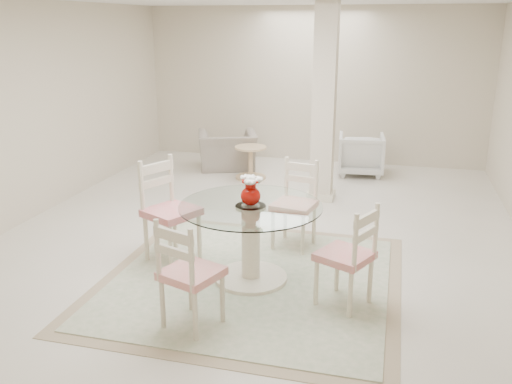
% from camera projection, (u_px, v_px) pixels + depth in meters
% --- Properties ---
extents(ground, '(7.00, 7.00, 0.00)m').
position_uv_depth(ground, '(266.00, 226.00, 6.71)').
color(ground, white).
rests_on(ground, ground).
extents(room_shell, '(6.02, 7.02, 2.71)m').
position_uv_depth(room_shell, '(267.00, 74.00, 6.16)').
color(room_shell, beige).
rests_on(room_shell, ground).
extents(column, '(0.30, 0.30, 2.70)m').
position_uv_depth(column, '(324.00, 104.00, 7.39)').
color(column, beige).
rests_on(column, ground).
extents(area_rug, '(2.86, 2.86, 0.02)m').
position_uv_depth(area_rug, '(251.00, 280.00, 5.31)').
color(area_rug, tan).
rests_on(area_rug, ground).
extents(dining_table, '(1.35, 1.35, 0.78)m').
position_uv_depth(dining_table, '(251.00, 243.00, 5.20)').
color(dining_table, '#EFE1C5').
rests_on(dining_table, ground).
extents(red_vase, '(0.22, 0.21, 0.29)m').
position_uv_depth(red_vase, '(251.00, 191.00, 5.04)').
color(red_vase, '#A60B05').
rests_on(red_vase, dining_table).
extents(dining_chair_east, '(0.56, 0.56, 1.05)m').
position_uv_depth(dining_chair_east, '(352.00, 249.00, 4.66)').
color(dining_chair_east, '#EFE4C5').
rests_on(dining_chair_east, ground).
extents(dining_chair_north, '(0.51, 0.51, 1.08)m').
position_uv_depth(dining_chair_north, '(297.00, 197.00, 5.99)').
color(dining_chair_north, beige).
rests_on(dining_chair_north, ground).
extents(dining_chair_west, '(0.64, 0.64, 1.20)m').
position_uv_depth(dining_chair_west, '(166.00, 203.00, 5.62)').
color(dining_chair_west, '#EEE1C4').
rests_on(dining_chair_west, ground).
extents(dining_chair_south, '(0.54, 0.54, 1.07)m').
position_uv_depth(dining_chair_south, '(186.00, 267.00, 4.31)').
color(dining_chair_south, beige).
rests_on(dining_chair_south, ground).
extents(recliner_taupe, '(1.20, 1.13, 0.63)m').
position_uv_depth(recliner_taupe, '(227.00, 150.00, 9.29)').
color(recliner_taupe, gray).
rests_on(recliner_taupe, ground).
extents(armchair_white, '(0.79, 0.81, 0.68)m').
position_uv_depth(armchair_white, '(361.00, 154.00, 8.93)').
color(armchair_white, white).
rests_on(armchair_white, ground).
extents(side_table, '(0.51, 0.51, 0.53)m').
position_uv_depth(side_table, '(251.00, 164.00, 8.70)').
color(side_table, tan).
rests_on(side_table, ground).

